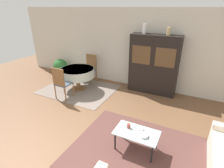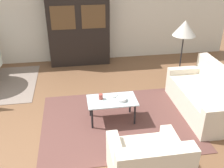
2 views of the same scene
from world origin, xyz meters
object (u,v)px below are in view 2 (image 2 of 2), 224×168
object	(u,v)px
floor_lamp	(185,30)
bowl_small	(113,95)
armchair	(147,166)
coffee_table	(112,102)
couch	(206,97)
cup	(101,97)
bowl	(121,99)
display_cabinet	(79,28)

from	to	relation	value
floor_lamp	bowl_small	bearing A→B (deg)	-148.02
armchair	coffee_table	xyz separation A→B (m)	(-0.22, 1.52, 0.07)
couch	cup	bearing A→B (deg)	88.80
cup	bowl	distance (m)	0.37
display_cabinet	cup	xyz separation A→B (m)	(0.23, -2.75, -0.49)
display_cabinet	bowl_small	xyz separation A→B (m)	(0.47, -2.70, -0.51)
cup	bowl	world-z (taller)	cup
couch	armchair	world-z (taller)	couch
display_cabinet	bowl	world-z (taller)	display_cabinet
floor_lamp	bowl	bearing A→B (deg)	-142.33
cup	coffee_table	bearing A→B (deg)	-17.41
bowl	armchair	bearing A→B (deg)	-87.46
bowl	display_cabinet	bearing A→B (deg)	101.57
couch	coffee_table	xyz separation A→B (m)	(-1.81, -0.02, 0.07)
cup	floor_lamp	bearing A→B (deg)	29.85
coffee_table	display_cabinet	world-z (taller)	display_cabinet
armchair	bowl_small	distance (m)	1.65
display_cabinet	couch	bearing A→B (deg)	-51.29
couch	bowl	bearing A→B (deg)	92.39
couch	display_cabinet	size ratio (longest dim) A/B	0.90
armchair	floor_lamp	world-z (taller)	floor_lamp
bowl	bowl_small	bearing A→B (deg)	125.24
couch	display_cabinet	xyz separation A→B (m)	(-2.24, 2.79, 0.65)
armchair	coffee_table	bearing A→B (deg)	98.35
couch	bowl	distance (m)	1.66
armchair	bowl	size ratio (longest dim) A/B	5.33
armchair	bowl	xyz separation A→B (m)	(-0.07, 1.47, 0.15)
display_cabinet	bowl	size ratio (longest dim) A/B	10.86
couch	coffee_table	world-z (taller)	couch
floor_lamp	cup	xyz separation A→B (m)	(-1.93, -1.10, -0.81)
cup	armchair	bearing A→B (deg)	-75.26
couch	display_cabinet	bearing A→B (deg)	38.71
floor_lamp	bowl	distance (m)	2.16
floor_lamp	cup	bearing A→B (deg)	-150.15
display_cabinet	cup	bearing A→B (deg)	-85.12
display_cabinet	cup	distance (m)	2.80
couch	bowl_small	bearing A→B (deg)	87.00
cup	bowl_small	size ratio (longest dim) A/B	0.77
couch	floor_lamp	bearing A→B (deg)	3.79
display_cabinet	cup	size ratio (longest dim) A/B	20.27
couch	bowl	xyz separation A→B (m)	(-1.65, -0.07, 0.15)
display_cabinet	floor_lamp	world-z (taller)	display_cabinet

